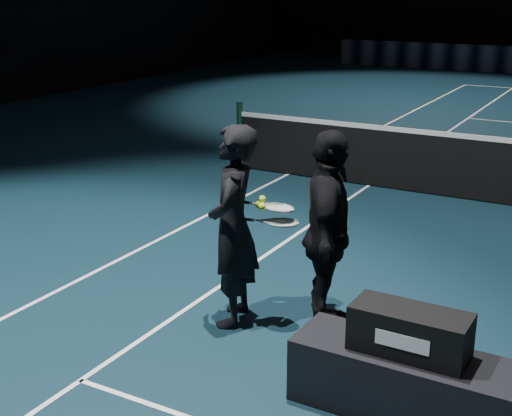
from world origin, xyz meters
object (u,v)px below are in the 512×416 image
(player_bench, at_px, (406,383))
(racket_bag, at_px, (410,331))
(player_b, at_px, (328,235))
(tennis_balls, at_px, (261,203))
(player_a, at_px, (233,227))
(racket_upper, at_px, (278,208))
(racket_lower, at_px, (282,223))

(player_bench, bearing_deg, racket_bag, 0.00)
(player_bench, height_order, player_b, player_b)
(player_bench, relative_size, player_b, 0.90)
(tennis_balls, bearing_deg, player_a, -164.75)
(player_b, height_order, racket_upper, player_b)
(player_bench, height_order, racket_bag, racket_bag)
(tennis_balls, bearing_deg, racket_upper, 27.70)
(player_bench, relative_size, racket_lower, 2.42)
(player_a, bearing_deg, racket_bag, 52.26)
(racket_bag, xyz_separation_m, player_b, (-1.02, 0.88, 0.26))
(racket_bag, height_order, tennis_balls, tennis_balls)
(player_bench, relative_size, racket_bag, 2.00)
(player_b, xyz_separation_m, racket_lower, (-0.39, -0.10, 0.08))
(player_bench, height_order, racket_upper, racket_upper)
(player_b, relative_size, racket_lower, 2.70)
(tennis_balls, bearing_deg, racket_bag, -24.95)
(player_bench, bearing_deg, player_a, 160.86)
(player_a, distance_m, player_b, 0.85)
(player_b, relative_size, racket_upper, 2.70)
(player_b, relative_size, tennis_balls, 15.29)
(racket_upper, xyz_separation_m, tennis_balls, (-0.13, -0.07, 0.04))
(player_bench, bearing_deg, racket_lower, 151.82)
(player_a, relative_size, player_b, 1.00)
(racket_bag, distance_m, player_a, 1.98)
(racket_lower, bearing_deg, racket_bag, -43.31)
(player_bench, height_order, racket_lower, racket_lower)
(racket_upper, bearing_deg, racket_lower, -42.66)
(racket_upper, bearing_deg, tennis_balls, -170.43)
(player_bench, distance_m, player_a, 2.08)
(player_a, height_order, racket_upper, player_a)
(player_a, height_order, player_b, same)
(racket_bag, distance_m, racket_upper, 1.74)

